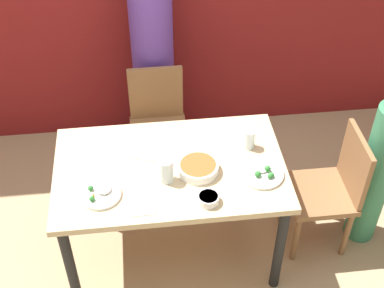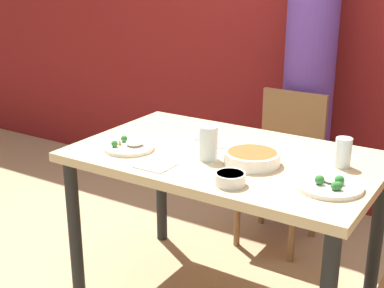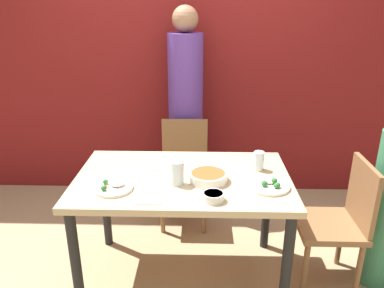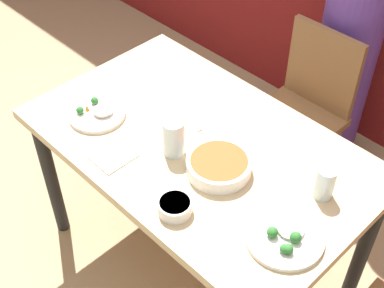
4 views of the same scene
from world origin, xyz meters
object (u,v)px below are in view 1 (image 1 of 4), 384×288
object	(u,v)px
bowl_curry	(198,168)
chair_child_spot	(331,187)
chair_adult_spot	(158,123)
person_child	(378,168)
glass_water_tall	(166,170)
person_adult	(153,56)
plate_rice_adult	(262,173)

from	to	relation	value
bowl_curry	chair_child_spot	bearing A→B (deg)	3.47
chair_adult_spot	person_child	bearing A→B (deg)	-30.02
bowl_curry	chair_adult_spot	bearing A→B (deg)	102.91
glass_water_tall	person_adult	bearing A→B (deg)	90.09
bowl_curry	glass_water_tall	xyz separation A→B (m)	(-0.18, -0.05, 0.04)
chair_child_spot	plate_rice_adult	distance (m)	0.59
chair_adult_spot	person_adult	distance (m)	0.48
chair_child_spot	person_adult	xyz separation A→B (m)	(-1.03, 1.07, 0.36)
glass_water_tall	bowl_curry	bearing A→B (deg)	14.47
bowl_curry	plate_rice_adult	bearing A→B (deg)	-10.77
person_child	chair_adult_spot	bearing A→B (deg)	149.98
plate_rice_adult	person_child	bearing A→B (deg)	8.76
chair_child_spot	person_adult	distance (m)	1.53
person_adult	person_child	world-z (taller)	person_adult
chair_adult_spot	chair_child_spot	xyz separation A→B (m)	(1.03, -0.75, 0.00)
chair_child_spot	glass_water_tall	size ratio (longest dim) A/B	5.84
bowl_curry	person_adult	bearing A→B (deg)	99.28
chair_adult_spot	person_child	size ratio (longest dim) A/B	0.69
person_child	chair_child_spot	bearing A→B (deg)	180.00
chair_child_spot	glass_water_tall	world-z (taller)	glass_water_tall
bowl_curry	glass_water_tall	distance (m)	0.19
person_child	plate_rice_adult	size ratio (longest dim) A/B	4.90
chair_child_spot	glass_water_tall	bearing A→B (deg)	-84.53
person_child	person_adult	bearing A→B (deg)	140.44
chair_child_spot	person_child	world-z (taller)	person_child
bowl_curry	plate_rice_adult	distance (m)	0.36
person_child	bowl_curry	size ratio (longest dim) A/B	5.32
plate_rice_adult	glass_water_tall	bearing A→B (deg)	177.87
person_child	bowl_curry	xyz separation A→B (m)	(-1.12, -0.05, 0.18)
chair_child_spot	person_child	bearing A→B (deg)	90.00
glass_water_tall	chair_adult_spot	bearing A→B (deg)	90.12
chair_adult_spot	bowl_curry	distance (m)	0.88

